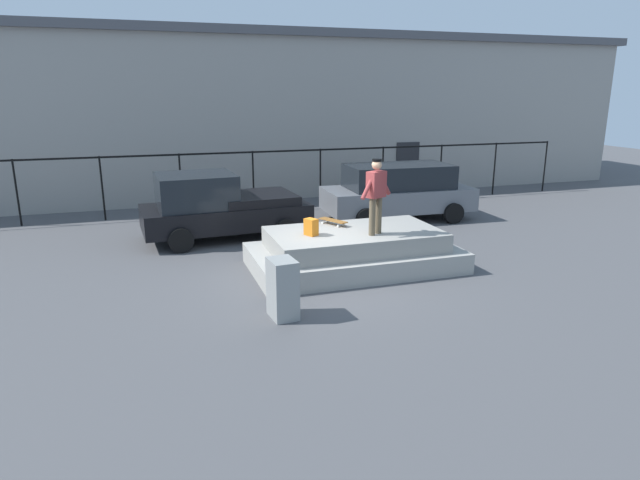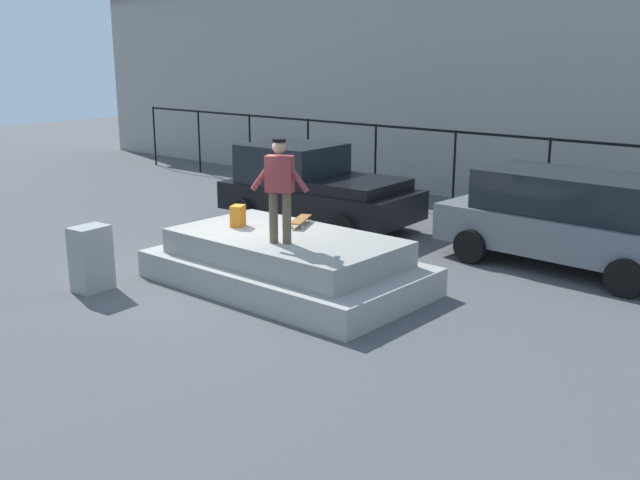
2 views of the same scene
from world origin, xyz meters
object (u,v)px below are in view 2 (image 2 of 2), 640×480
Objects in this scene: skateboarder at (280,184)px; car_grey_hatchback_mid at (570,218)px; backpack at (238,216)px; car_black_pickup_near at (313,187)px; skateboard at (301,220)px; utility_box at (91,259)px.

skateboarder is 5.54m from car_grey_hatchback_mid.
car_black_pickup_near reaches higher than backpack.
skateboarder is 1.54m from skateboard.
skateboarder is 0.36× the size of car_black_pickup_near.
skateboarder reaches higher than skateboard.
skateboard is at bearing -134.11° from car_grey_hatchback_mid.
backpack is at bearing -135.75° from skateboard.
car_black_pickup_near reaches higher than car_grey_hatchback_mid.
backpack is at bearing 55.72° from utility_box.
backpack is at bearing -68.10° from car_black_pickup_near.
car_grey_hatchback_mid is (3.43, 3.54, -0.06)m from skateboard.
car_grey_hatchback_mid is at bearing -70.51° from backpack.
backpack is at bearing 165.31° from skateboarder.
backpack is (-0.79, -0.77, 0.09)m from skateboard.
backpack is (-1.38, 0.36, -0.78)m from skateboarder.
car_black_pickup_near is at bearing 87.44° from utility_box.
utility_box is (-2.59, -1.83, -1.31)m from skateboarder.
skateboarder is at bearing -130.78° from backpack.
skateboarder is at bearing 29.99° from utility_box.
backpack is 6.03m from car_grey_hatchback_mid.
car_grey_hatchback_mid is (2.84, 4.67, -0.93)m from skateboarder.
skateboarder is 1.53× the size of utility_box.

